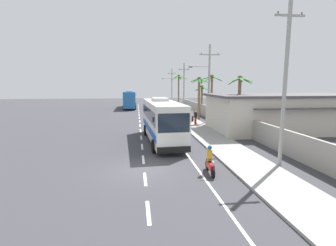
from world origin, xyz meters
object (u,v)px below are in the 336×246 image
object	(u,v)px
utility_pole_mid	(208,83)
utility_pole_far	(184,87)
coach_bus_foreground	(162,119)
palm_third	(202,95)
palm_farthest	(212,89)
utility_pole_nearest	(285,82)
coach_bus_far_lane	(130,99)
pedestrian_near_kerb	(195,117)
pedestrian_midwalk	(192,115)
palm_nearest	(179,84)
palm_fourth	(239,93)
roadside_building	(283,112)
motorcycle_beside_bus	(210,162)
motorcycle_trailing	(176,121)
palm_second	(199,91)
utility_pole_distant	(171,86)

from	to	relation	value
utility_pole_mid	utility_pole_far	bearing A→B (deg)	90.12
coach_bus_foreground	utility_pole_far	distance (m)	24.53
coach_bus_foreground	palm_third	size ratio (longest dim) A/B	2.13
palm_farthest	utility_pole_nearest	bearing A→B (deg)	-93.27
coach_bus_far_lane	pedestrian_near_kerb	bearing A→B (deg)	-70.37
pedestrian_midwalk	palm_nearest	size ratio (longest dim) A/B	0.23
pedestrian_midwalk	palm_third	distance (m)	9.70
utility_pole_far	pedestrian_midwalk	bearing A→B (deg)	-95.56
palm_fourth	roadside_building	distance (m)	5.73
motorcycle_beside_bus	pedestrian_midwalk	xyz separation A→B (m)	(3.25, 19.23, 0.35)
utility_pole_nearest	roadside_building	world-z (taller)	utility_pole_nearest
palm_nearest	motorcycle_trailing	bearing A→B (deg)	-100.28
coach_bus_far_lane	utility_pole_nearest	bearing A→B (deg)	-75.76
coach_bus_foreground	utility_pole_mid	distance (m)	10.59
coach_bus_foreground	roadside_building	world-z (taller)	roadside_building
utility_pole_nearest	utility_pole_far	size ratio (longest dim) A/B	1.14
palm_farthest	palm_second	bearing A→B (deg)	105.50
utility_pole_mid	palm_fourth	xyz separation A→B (m)	(2.25, -4.26, -1.08)
palm_second	utility_pole_distant	bearing A→B (deg)	91.14
coach_bus_far_lane	palm_farthest	xyz separation A→B (m)	(11.52, -22.74, 2.48)
utility_pole_nearest	palm_fourth	distance (m)	11.77
coach_bus_far_lane	palm_fourth	size ratio (longest dim) A/B	1.90
pedestrian_near_kerb	roadside_building	bearing A→B (deg)	-39.29
coach_bus_far_lane	roadside_building	distance (m)	34.35
coach_bus_far_lane	utility_pole_distant	distance (m)	12.16
utility_pole_nearest	palm_fourth	world-z (taller)	utility_pole_nearest
utility_pole_far	palm_farthest	xyz separation A→B (m)	(1.30, -13.14, -0.16)
coach_bus_far_lane	palm_third	xyz separation A→B (m)	(12.50, -13.95, 1.42)
utility_pole_nearest	utility_pole_mid	distance (m)	15.81
utility_pole_nearest	palm_farthest	world-z (taller)	utility_pole_nearest
utility_pole_far	palm_fourth	distance (m)	20.21
motorcycle_beside_bus	palm_fourth	xyz separation A→B (m)	(6.80, 12.19, 3.56)
utility_pole_mid	palm_third	bearing A→B (deg)	78.89
utility_pole_distant	pedestrian_midwalk	bearing A→B (deg)	-92.28
palm_farthest	palm_fourth	bearing A→B (deg)	-81.97
utility_pole_nearest	utility_pole_distant	distance (m)	47.43
pedestrian_midwalk	utility_pole_nearest	bearing A→B (deg)	48.74
utility_pole_mid	palm_farthest	size ratio (longest dim) A/B	1.53
palm_second	palm_fourth	bearing A→B (deg)	-79.53
motorcycle_beside_bus	motorcycle_trailing	distance (m)	17.11
coach_bus_far_lane	utility_pole_far	bearing A→B (deg)	-43.21
utility_pole_mid	motorcycle_beside_bus	bearing A→B (deg)	-105.48
palm_second	utility_pole_nearest	bearing A→B (deg)	-90.38
palm_fourth	palm_farthest	xyz separation A→B (m)	(-0.98, 6.94, 0.30)
coach_bus_foreground	pedestrian_near_kerb	bearing A→B (deg)	58.36
utility_pole_nearest	utility_pole_distant	size ratio (longest dim) A/B	1.15
pedestrian_midwalk	palm_fourth	size ratio (longest dim) A/B	0.27
roadside_building	palm_nearest	bearing A→B (deg)	105.05
motorcycle_trailing	utility_pole_far	distance (m)	16.16
pedestrian_near_kerb	pedestrian_midwalk	bearing A→B (deg)	75.33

